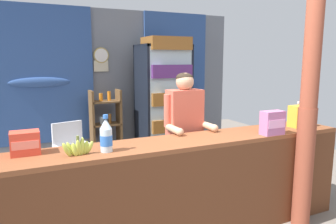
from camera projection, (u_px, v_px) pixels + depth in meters
ground_plane at (148, 202)px, 3.83m from camera, size 8.15×8.15×0.00m
back_wall_curtained at (105, 84)px, 5.34m from camera, size 4.68×0.22×2.52m
stall_counter at (191, 182)px, 2.92m from camera, size 3.46×0.50×0.96m
timber_post at (308, 113)px, 3.12m from camera, size 0.20×0.18×2.47m
drink_fridge at (164, 96)px, 5.15m from camera, size 0.78×0.70×2.05m
bottle_shelf_rack at (106, 126)px, 5.10m from camera, size 0.48×0.28×1.23m
plastic_lawn_chair at (72, 150)px, 4.29m from camera, size 0.54×0.54×0.86m
shopkeeper at (185, 127)px, 3.42m from camera, size 0.48×0.42×1.57m
soda_bottle_water at (106, 136)px, 2.56m from camera, size 0.10×0.10×0.30m
soda_bottle_orange_soda at (298, 113)px, 3.76m from camera, size 0.07×0.07×0.25m
snack_box_crackers at (25, 143)px, 2.49m from camera, size 0.22×0.16×0.18m
snack_box_choco_powder at (299, 116)px, 3.50m from camera, size 0.21×0.14×0.24m
snack_box_wafer at (272, 123)px, 3.14m from camera, size 0.23×0.13×0.24m
banana_bunch at (78, 148)px, 2.47m from camera, size 0.26×0.06×0.16m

